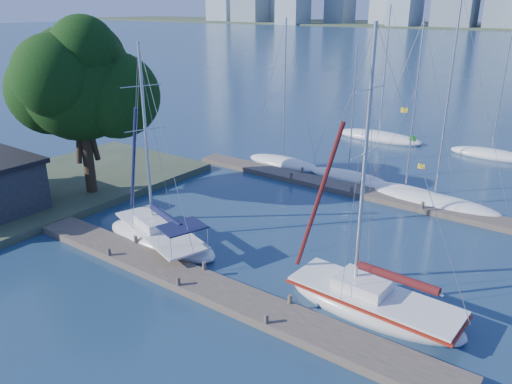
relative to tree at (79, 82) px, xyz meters
The scene contains 13 objects.
ground 16.23m from the tree, 17.90° to the right, with size 700.00×700.00×0.00m, color navy.
near_dock 16.13m from the tree, 17.90° to the right, with size 26.00×2.00×0.40m, color #433A31.
far_dock 20.87m from the tree, 37.08° to the left, with size 30.00×1.80×0.36m, color #433A31.
shore 8.65m from the tree, 159.43° to the right, with size 12.00×22.00×0.50m, color #38472D.
tree is the anchor object (origin of this frame).
sailboat_navy 11.70m from the tree, 13.68° to the right, with size 8.27×4.92×11.46m.
sailboat_maroon 22.56m from the tree, ahead, with size 8.13×2.98×12.66m.
bg_boat_0 17.40m from the tree, 64.96° to the left, with size 6.89×2.86×12.04m.
bg_boat_1 20.43m from the tree, 48.17° to the left, with size 6.87×2.60×10.28m.
bg_boat_2 23.20m from the tree, 37.42° to the left, with size 6.74×4.54×12.20m.
bg_boat_3 24.56m from the tree, 32.60° to the left, with size 8.79×2.54×13.71m.
bg_boat_6 29.56m from the tree, 70.30° to the left, with size 8.97×3.15×13.06m.
bg_boat_7 34.47m from the tree, 53.34° to the left, with size 7.05×2.70×13.20m.
Camera 1 is at (14.84, -15.07, 12.66)m, focal length 35.00 mm.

